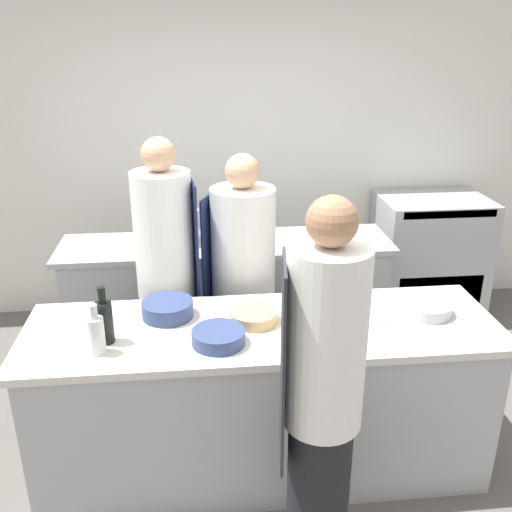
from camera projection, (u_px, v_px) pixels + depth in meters
The scene contains 18 objects.
ground_plane at pixel (262, 462), 3.30m from camera, with size 16.00×16.00×0.00m, color #605B56.
wall_back at pixel (234, 149), 4.74m from camera, with size 8.00×0.06×2.80m.
prep_counter at pixel (263, 397), 3.13m from camera, with size 2.48×0.75×0.90m.
pass_counter at pixel (227, 298), 4.28m from camera, with size 2.39×0.59×0.90m.
oven_range at pixel (428, 256), 4.89m from camera, with size 0.89×0.64×1.03m.
chef_at_prep_near at pixel (322, 404), 2.34m from camera, with size 0.35×0.34×1.79m.
chef_at_stove at pixel (167, 282), 3.48m from camera, with size 0.38×0.36×1.78m.
chef_at_pass_far at pixel (243, 284), 3.62m from camera, with size 0.46×0.45×1.66m.
bottle_olive_oil at pixel (96, 334), 2.68m from camera, with size 0.08×0.08×0.25m.
bottle_vinegar at pixel (104, 321), 2.77m from camera, with size 0.08×0.08×0.30m.
bottle_wine at pixel (304, 311), 2.88m from camera, with size 0.08×0.08×0.28m.
bowl_mixing_large at pixel (254, 316), 2.99m from camera, with size 0.25×0.25×0.06m.
bowl_prep_small at pixel (426, 308), 3.08m from camera, with size 0.27×0.27×0.06m.
bowl_ceramic_blue at pixel (168, 309), 3.04m from camera, with size 0.27×0.27×0.09m.
bowl_wooden_salad at pixel (218, 337), 2.78m from camera, with size 0.26×0.26×0.07m.
cup at pixel (297, 295), 3.18m from camera, with size 0.07×0.07×0.10m.
cutting_board at pixel (345, 315), 3.06m from camera, with size 0.37×0.27×0.01m.
stockpot at pixel (179, 226), 4.08m from camera, with size 0.30×0.30×0.23m.
Camera 1 is at (-0.31, -2.60, 2.34)m, focal length 40.00 mm.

